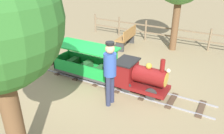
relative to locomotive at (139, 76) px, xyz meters
The scene contains 7 objects.
ground_plane 1.15m from the locomotive, 90.00° to the right, with size 60.00×60.00×0.00m, color #8C7A56.
track 0.97m from the locomotive, 90.00° to the right, with size 0.76×5.70×0.04m.
locomotive is the anchor object (origin of this frame).
passenger_car 1.75m from the locomotive, 90.00° to the right, with size 0.82×2.00×0.97m.
conductor_person 1.06m from the locomotive, 23.92° to the right, with size 0.30×0.30×1.62m.
park_bench 3.51m from the locomotive, 148.34° to the right, with size 1.33×0.50×0.82m.
fence_section 4.33m from the locomotive, 168.64° to the right, with size 0.08×6.78×0.90m.
Camera 1 is at (4.90, 3.01, 3.22)m, focal length 35.79 mm.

